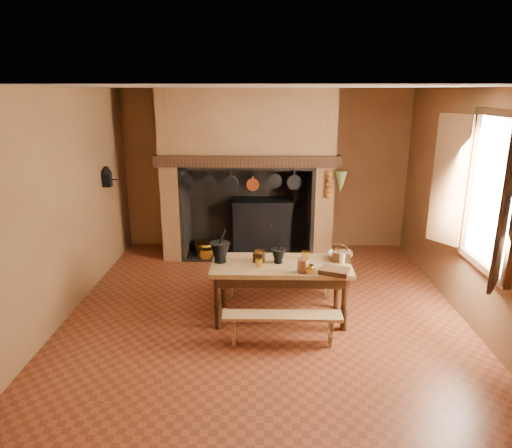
{
  "coord_description": "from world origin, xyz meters",
  "views": [
    {
      "loc": [
        -0.01,
        -5.27,
        2.77
      ],
      "look_at": [
        -0.12,
        0.3,
        1.12
      ],
      "focal_mm": 32.0,
      "sensor_mm": 36.0,
      "label": 1
    }
  ],
  "objects": [
    {
      "name": "floor",
      "position": [
        0.0,
        0.0,
        0.0
      ],
      "size": [
        5.5,
        5.5,
        0.0
      ],
      "primitive_type": "plane",
      "color": "brown",
      "rests_on": "ground"
    },
    {
      "name": "back_wall",
      "position": [
        0.0,
        2.75,
        1.4
      ],
      "size": [
        5.0,
        0.02,
        2.8
      ],
      "primitive_type": "cube",
      "color": "brown",
      "rests_on": "floor"
    },
    {
      "name": "iron_range",
      "position": [
        -0.04,
        2.45,
        0.48
      ],
      "size": [
        1.12,
        0.55,
        1.6
      ],
      "color": "black",
      "rests_on": "floor"
    },
    {
      "name": "bench_back",
      "position": [
        0.19,
        0.54,
        0.34
      ],
      "size": [
        1.63,
        0.29,
        0.46
      ],
      "color": "#A9874D",
      "rests_on": "floor"
    },
    {
      "name": "brass_mug_a",
      "position": [
        -0.07,
        -0.17,
        0.78
      ],
      "size": [
        0.08,
        0.08,
        0.09
      ],
      "primitive_type": "cylinder",
      "rotation": [
        0.0,
        0.0,
        -0.0
      ],
      "color": "gold",
      "rests_on": "work_table"
    },
    {
      "name": "mortar_small",
      "position": [
        0.16,
        -0.04,
        0.83
      ],
      "size": [
        0.18,
        0.18,
        0.3
      ],
      "rotation": [
        0.0,
        0.0,
        0.42
      ],
      "color": "black",
      "rests_on": "work_table"
    },
    {
      "name": "coffee_grinder",
      "position": [
        -0.08,
        -0.02,
        0.8
      ],
      "size": [
        0.18,
        0.15,
        0.19
      ],
      "rotation": [
        0.0,
        0.0,
        -0.29
      ],
      "color": "#3C2413",
      "rests_on": "work_table"
    },
    {
      "name": "onion_string",
      "position": [
        1.0,
        1.79,
        1.33
      ],
      "size": [
        0.12,
        0.1,
        0.46
      ],
      "primitive_type": null,
      "color": "#9F5C1D",
      "rests_on": "chimney_breast"
    },
    {
      "name": "wall_front",
      "position": [
        0.0,
        -2.75,
        1.4
      ],
      "size": [
        5.0,
        0.02,
        2.8
      ],
      "primitive_type": "cube",
      "color": "brown",
      "rests_on": "floor"
    },
    {
      "name": "wicker_basket",
      "position": [
        0.94,
        0.04,
        0.8
      ],
      "size": [
        0.25,
        0.2,
        0.21
      ],
      "rotation": [
        0.0,
        0.0,
        -0.17
      ],
      "color": "#553519",
      "rests_on": "work_table"
    },
    {
      "name": "glass_jar",
      "position": [
        0.94,
        -0.05,
        0.79
      ],
      "size": [
        0.08,
        0.08,
        0.12
      ],
      "primitive_type": "cylinder",
      "rotation": [
        0.0,
        0.0,
        0.11
      ],
      "color": "beige",
      "rests_on": "work_table"
    },
    {
      "name": "brass_mug_b",
      "position": [
        0.5,
        0.09,
        0.78
      ],
      "size": [
        0.1,
        0.1,
        0.1
      ],
      "primitive_type": "cylinder",
      "rotation": [
        0.0,
        0.0,
        0.17
      ],
      "color": "gold",
      "rests_on": "work_table"
    },
    {
      "name": "window",
      "position": [
        2.35,
        -0.4,
        1.7
      ],
      "size": [
        0.39,
        1.75,
        1.76
      ],
      "color": "white",
      "rests_on": "wall_right"
    },
    {
      "name": "herb_bunch",
      "position": [
        1.18,
        1.79,
        1.38
      ],
      "size": [
        0.2,
        0.2,
        0.35
      ],
      "primitive_type": "cone",
      "rotation": [
        3.14,
        0.0,
        0.0
      ],
      "color": "#57642F",
      "rests_on": "chimney_breast"
    },
    {
      "name": "bench_front",
      "position": [
        0.19,
        -0.7,
        0.28
      ],
      "size": [
        1.33,
        0.23,
        0.37
      ],
      "color": "#A9874D",
      "rests_on": "floor"
    },
    {
      "name": "wall_left",
      "position": [
        -2.5,
        0.0,
        1.4
      ],
      "size": [
        0.02,
        5.5,
        2.8
      ],
      "primitive_type": "cube",
      "color": "brown",
      "rests_on": "floor"
    },
    {
      "name": "wooden_tray",
      "position": [
        0.8,
        -0.37,
        0.76
      ],
      "size": [
        0.4,
        0.34,
        0.06
      ],
      "primitive_type": "cube",
      "rotation": [
        0.0,
        0.0,
        -0.39
      ],
      "color": "#3C2413",
      "rests_on": "work_table"
    },
    {
      "name": "hearth_pans",
      "position": [
        -1.05,
        2.22,
        0.09
      ],
      "size": [
        0.51,
        0.62,
        0.2
      ],
      "color": "gold",
      "rests_on": "floor"
    },
    {
      "name": "stoneware_crock",
      "position": [
        0.44,
        -0.35,
        0.81
      ],
      "size": [
        0.16,
        0.16,
        0.16
      ],
      "primitive_type": "cylinder",
      "rotation": [
        0.0,
        0.0,
        -0.23
      ],
      "color": "brown",
      "rests_on": "work_table"
    },
    {
      "name": "mixing_bowl",
      "position": [
        0.94,
        0.11,
        0.77
      ],
      "size": [
        0.37,
        0.37,
        0.07
      ],
      "primitive_type": "imported",
      "rotation": [
        0.0,
        0.0,
        -0.23
      ],
      "color": "beige",
      "rests_on": "work_table"
    },
    {
      "name": "wall_right",
      "position": [
        2.5,
        0.0,
        1.4
      ],
      "size": [
        0.02,
        5.5,
        2.8
      ],
      "primitive_type": "cube",
      "color": "brown",
      "rests_on": "floor"
    },
    {
      "name": "work_table",
      "position": [
        0.19,
        -0.07,
        0.62
      ],
      "size": [
        1.69,
        0.75,
        0.73
      ],
      "color": "#A9874D",
      "rests_on": "floor"
    },
    {
      "name": "wall_coffee_mill",
      "position": [
        -2.42,
        1.55,
        1.52
      ],
      "size": [
        0.23,
        0.16,
        0.31
      ],
      "color": "black",
      "rests_on": "wall_left"
    },
    {
      "name": "hanging_pans",
      "position": [
        -0.34,
        1.81,
        1.36
      ],
      "size": [
        1.92,
        0.29,
        0.27
      ],
      "color": "black",
      "rests_on": "chimney_breast"
    },
    {
      "name": "mortar_large",
      "position": [
        -0.55,
        -0.03,
        0.87
      ],
      "size": [
        0.25,
        0.25,
        0.42
      ],
      "rotation": [
        0.0,
        0.0,
        0.22
      ],
      "color": "black",
      "rests_on": "work_table"
    },
    {
      "name": "brass_cup",
      "position": [
        0.51,
        -0.37,
        0.78
      ],
      "size": [
        0.13,
        0.13,
        0.1
      ],
      "primitive_type": "imported",
      "rotation": [
        0.0,
        0.0,
        0.07
      ],
      "color": "gold",
      "rests_on": "work_table"
    },
    {
      "name": "chimney_breast",
      "position": [
        -0.3,
        2.31,
        1.81
      ],
      "size": [
        2.95,
        0.96,
        2.8
      ],
      "color": "brown",
      "rests_on": "floor"
    },
    {
      "name": "ceiling",
      "position": [
        0.0,
        0.0,
        2.8
      ],
      "size": [
        5.5,
        5.5,
        0.0
      ],
      "primitive_type": "plane",
      "rotation": [
        3.14,
        0.0,
        0.0
      ],
      "color": "silver",
      "rests_on": "back_wall"
    }
  ]
}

